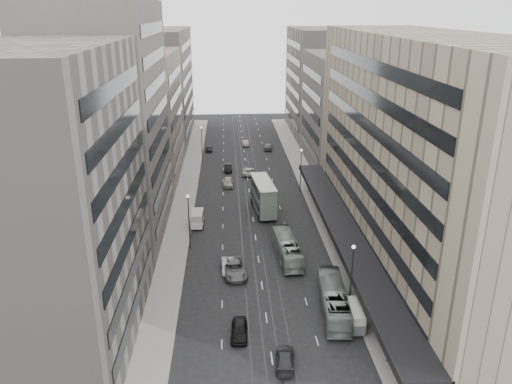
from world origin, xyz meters
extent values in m
plane|color=black|center=(0.00, 0.00, 0.00)|extent=(220.00, 220.00, 0.00)
cube|color=gray|center=(12.00, 37.50, 0.07)|extent=(4.00, 125.00, 0.15)
cube|color=gray|center=(-12.00, 37.50, 0.07)|extent=(4.00, 125.00, 0.15)
cube|color=gray|center=(21.50, 8.00, 15.00)|extent=(15.00, 60.00, 30.00)
cube|color=black|center=(12.00, 8.00, 4.00)|extent=(4.40, 60.00, 0.50)
cube|color=#4D4843|center=(21.50, 52.00, 12.00)|extent=(15.00, 28.00, 24.00)
cube|color=slate|center=(21.50, 82.00, 14.00)|extent=(15.00, 32.00, 28.00)
cube|color=slate|center=(-21.50, -8.00, 15.00)|extent=(15.00, 28.00, 30.00)
cube|color=#4D4843|center=(-21.50, 19.00, 17.00)|extent=(15.00, 26.00, 34.00)
cube|color=gray|center=(-21.50, 46.00, 12.50)|extent=(15.00, 28.00, 25.00)
cube|color=slate|center=(-21.50, 79.00, 14.00)|extent=(15.00, 38.00, 28.00)
cylinder|color=#262628|center=(9.70, -5.00, 4.00)|extent=(0.16, 0.16, 8.00)
sphere|color=silver|center=(9.70, -5.00, 8.10)|extent=(0.44, 0.44, 0.44)
cylinder|color=#262628|center=(9.70, 35.00, 4.00)|extent=(0.16, 0.16, 8.00)
sphere|color=silver|center=(9.70, 35.00, 8.10)|extent=(0.44, 0.44, 0.44)
cylinder|color=#262628|center=(-9.70, 12.00, 4.00)|extent=(0.16, 0.16, 8.00)
sphere|color=silver|center=(-9.70, 12.00, 8.10)|extent=(0.44, 0.44, 0.44)
cylinder|color=#262628|center=(-9.70, 55.00, 4.00)|extent=(0.16, 0.16, 8.00)
sphere|color=silver|center=(-9.70, 55.00, 8.10)|extent=(0.44, 0.44, 0.44)
imported|color=gray|center=(7.70, -5.30, 1.62)|extent=(3.60, 11.82, 3.24)
imported|color=#95A099|center=(3.99, 8.15, 1.54)|extent=(3.29, 11.22, 3.09)
cube|color=slate|center=(1.90, 25.07, 1.86)|extent=(3.89, 10.41, 2.60)
cube|color=slate|center=(1.90, 25.07, 4.29)|extent=(3.79, 10.00, 2.26)
cube|color=silver|center=(1.90, 25.07, 5.49)|extent=(3.89, 10.41, 0.14)
cylinder|color=black|center=(0.89, 21.28, 0.56)|extent=(0.44, 1.16, 1.13)
cylinder|color=black|center=(3.69, 21.58, 0.56)|extent=(0.44, 1.16, 1.13)
cylinder|color=black|center=(0.11, 28.56, 0.56)|extent=(0.44, 1.16, 1.13)
cylinder|color=black|center=(2.91, 28.86, 0.56)|extent=(0.44, 1.16, 1.13)
cube|color=#4E5355|center=(9.20, -8.15, 0.93)|extent=(1.92, 4.54, 1.18)
cube|color=#B5B4B0|center=(9.20, -8.15, 1.98)|extent=(1.88, 4.45, 0.93)
cylinder|color=black|center=(8.26, -9.65, 0.34)|extent=(0.19, 0.68, 0.67)
cylinder|color=black|center=(10.16, -9.64, 0.34)|extent=(0.19, 0.68, 0.67)
cylinder|color=black|center=(8.24, -6.66, 0.34)|extent=(0.19, 0.68, 0.67)
cylinder|color=black|center=(10.14, -6.65, 0.34)|extent=(0.19, 0.68, 0.67)
cube|color=silver|center=(-9.02, 19.72, 0.93)|extent=(1.88, 4.02, 1.22)
cube|color=#BAB2A8|center=(-9.02, 19.72, 2.02)|extent=(1.85, 3.94, 0.96)
cylinder|color=black|center=(-9.95, 18.43, 0.32)|extent=(0.19, 0.64, 0.64)
cylinder|color=black|center=(-8.16, 18.39, 0.32)|extent=(0.19, 0.64, 0.64)
cylinder|color=black|center=(-9.89, 21.05, 0.32)|extent=(0.19, 0.64, 0.64)
cylinder|color=black|center=(-8.10, 21.01, 0.32)|extent=(0.19, 0.64, 0.64)
imported|color=black|center=(-3.13, -9.17, 0.74)|extent=(1.95, 4.44, 1.49)
imported|color=silver|center=(-4.30, 5.16, 0.69)|extent=(1.59, 4.24, 1.38)
imported|color=#5B5B5D|center=(-3.39, 4.00, 0.85)|extent=(3.49, 6.37, 1.69)
imported|color=#29292C|center=(1.21, -13.97, 0.67)|extent=(2.37, 4.79, 1.34)
imported|color=gray|center=(-4.01, 38.60, 0.83)|extent=(2.03, 4.91, 1.66)
imported|color=black|center=(-3.95, 48.34, 0.72)|extent=(1.56, 4.41, 1.45)
imported|color=beige|center=(0.25, 45.75, 0.70)|extent=(2.74, 5.22, 1.40)
imported|color=#5C5C5E|center=(6.05, 65.22, 0.72)|extent=(2.66, 5.19, 1.44)
imported|color=#242426|center=(-8.50, 64.58, 0.67)|extent=(1.65, 3.96, 1.34)
imported|color=#C3B2A2|center=(0.53, 69.50, 0.70)|extent=(1.69, 4.31, 1.40)
imported|color=black|center=(11.40, -14.17, 1.01)|extent=(0.74, 0.73, 1.73)
camera|label=1|loc=(-3.99, -53.76, 32.84)|focal=35.00mm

